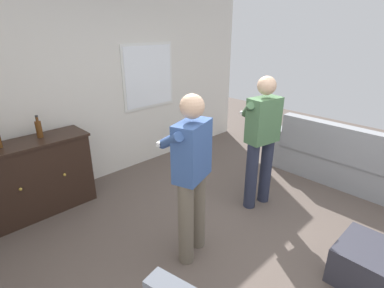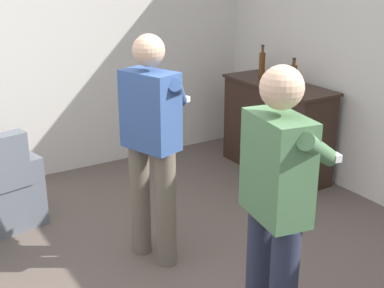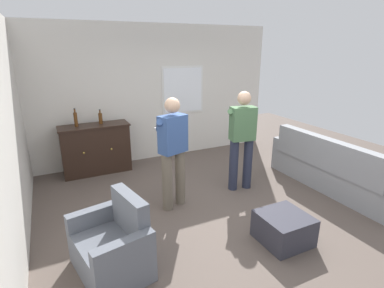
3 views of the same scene
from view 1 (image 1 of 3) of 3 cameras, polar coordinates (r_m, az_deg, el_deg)
name	(u,v)px [view 1 (image 1 of 3)]	position (r m, az deg, el deg)	size (l,w,h in m)	color
ground	(259,244)	(3.52, 12.63, -18.02)	(10.40, 10.40, 0.00)	brown
wall_back_with_window	(118,83)	(4.74, -13.83, 11.29)	(5.20, 0.15, 2.80)	silver
couch	(354,165)	(4.88, 28.40, -3.57)	(0.57, 2.44, 0.93)	gray
sideboard_cabinet	(37,177)	(4.16, -27.42, -5.60)	(1.28, 0.49, 0.95)	black
bottle_liquor_amber	(39,129)	(4.04, -27.15, 2.63)	(0.07, 0.07, 0.27)	#593314
ottoman	(371,266)	(3.36, 30.93, -19.30)	(0.58, 0.58, 0.37)	#33333D
person_standing_left	(191,172)	(2.82, -0.19, -5.34)	(0.53, 0.52, 1.68)	#6B6051
person_standing_right	(261,137)	(3.76, 13.06, 1.31)	(0.55, 0.50, 1.68)	#282D42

